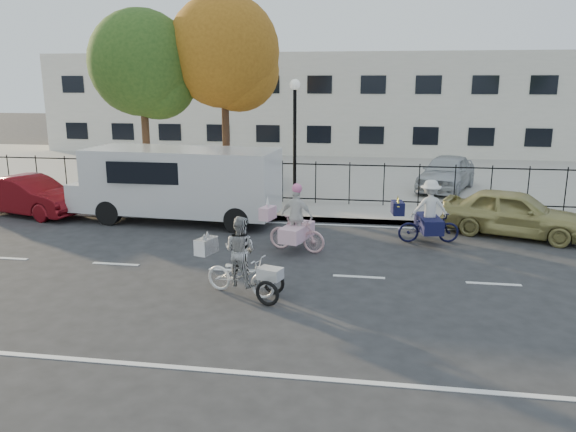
% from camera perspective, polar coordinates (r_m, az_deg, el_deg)
% --- Properties ---
extents(ground, '(120.00, 120.00, 0.00)m').
position_cam_1_polar(ground, '(13.59, -5.59, -5.52)').
color(ground, '#333334').
extents(road_markings, '(60.00, 9.52, 0.01)m').
position_cam_1_polar(road_markings, '(13.59, -5.59, -5.50)').
color(road_markings, silver).
rests_on(road_markings, ground).
extents(curb, '(60.00, 0.10, 0.15)m').
position_cam_1_polar(curb, '(18.30, -1.67, -0.18)').
color(curb, '#A8A399').
rests_on(curb, ground).
extents(sidewalk, '(60.00, 2.20, 0.15)m').
position_cam_1_polar(sidewalk, '(19.31, -1.10, 0.56)').
color(sidewalk, '#A8A399').
rests_on(sidewalk, ground).
extents(parking_lot, '(60.00, 15.60, 0.15)m').
position_cam_1_polar(parking_lot, '(27.96, 2.08, 4.64)').
color(parking_lot, '#A8A399').
rests_on(parking_lot, ground).
extents(iron_fence, '(58.00, 0.06, 1.50)m').
position_cam_1_polar(iron_fence, '(20.20, -0.56, 3.53)').
color(iron_fence, black).
rests_on(iron_fence, sidewalk).
extents(building, '(34.00, 10.00, 6.00)m').
position_cam_1_polar(building, '(37.59, 3.99, 11.40)').
color(building, silver).
rests_on(building, ground).
extents(lamppost, '(0.36, 0.36, 4.33)m').
position_cam_1_polar(lamppost, '(19.46, 0.70, 9.71)').
color(lamppost, black).
rests_on(lamppost, sidewalk).
extents(street_sign, '(0.85, 0.06, 1.80)m').
position_cam_1_polar(street_sign, '(20.12, -5.98, 4.91)').
color(street_sign, black).
rests_on(street_sign, sidewalk).
extents(zebra_trike, '(1.99, 1.23, 1.71)m').
position_cam_1_polar(zebra_trike, '(11.91, -4.83, -4.93)').
color(zebra_trike, white).
rests_on(zebra_trike, ground).
extents(unicorn_bike, '(1.87, 1.34, 1.84)m').
position_cam_1_polar(unicorn_bike, '(14.85, 0.79, -1.05)').
color(unicorn_bike, beige).
rests_on(unicorn_bike, ground).
extents(bull_bike, '(1.96, 1.36, 1.78)m').
position_cam_1_polar(bull_bike, '(16.12, 14.05, -0.17)').
color(bull_bike, black).
rests_on(bull_bike, ground).
extents(white_van, '(6.71, 2.63, 2.34)m').
position_cam_1_polar(white_van, '(18.29, -11.01, 3.46)').
color(white_van, white).
rests_on(white_van, ground).
extents(red_sedan, '(4.24, 2.43, 1.32)m').
position_cam_1_polar(red_sedan, '(20.78, -24.76, 1.88)').
color(red_sedan, '#610B11').
rests_on(red_sedan, ground).
extents(gold_sedan, '(4.32, 2.88, 1.37)m').
position_cam_1_polar(gold_sedan, '(17.62, 21.95, 0.31)').
color(gold_sedan, tan).
rests_on(gold_sedan, ground).
extents(pedestrian, '(0.69, 0.59, 1.60)m').
position_cam_1_polar(pedestrian, '(20.57, -19.02, 3.10)').
color(pedestrian, black).
rests_on(pedestrian, sidewalk).
extents(lot_car_b, '(3.09, 5.55, 1.47)m').
position_cam_1_polar(lot_car_b, '(23.66, -6.60, 4.89)').
color(lot_car_b, silver).
rests_on(lot_car_b, parking_lot).
extents(lot_car_c, '(2.81, 4.39, 1.36)m').
position_cam_1_polar(lot_car_c, '(23.63, -3.39, 4.82)').
color(lot_car_c, '#54585D').
rests_on(lot_car_c, parking_lot).
extents(lot_car_d, '(2.97, 4.46, 1.41)m').
position_cam_1_polar(lot_car_d, '(23.32, 15.80, 4.27)').
color(lot_car_d, '#B4B8BC').
rests_on(lot_car_d, parking_lot).
extents(tree_west, '(3.78, 3.78, 6.94)m').
position_cam_1_polar(tree_west, '(21.44, -14.21, 14.33)').
color(tree_west, '#442D1D').
rests_on(tree_west, ground).
extents(tree_mid, '(4.10, 4.10, 7.52)m').
position_cam_1_polar(tree_mid, '(21.40, -6.11, 15.76)').
color(tree_mid, '#442D1D').
rests_on(tree_mid, ground).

